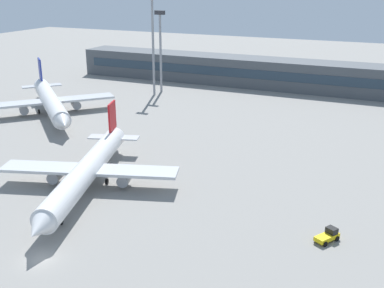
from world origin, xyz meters
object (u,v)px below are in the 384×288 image
airplane_near (87,171)px  floodlight_tower_west (153,38)px  baggage_tug_yellow (328,235)px  airplane_mid (50,101)px  floodlight_tower_east (160,45)px

airplane_near → floodlight_tower_west: size_ratio=1.42×
airplane_near → floodlight_tower_west: 69.83m
floodlight_tower_west → baggage_tug_yellow: bearing=-46.6°
airplane_near → floodlight_tower_west: bearing=109.1°
airplane_mid → baggage_tug_yellow: bearing=-24.8°
floodlight_tower_west → floodlight_tower_east: 5.27m
airplane_mid → floodlight_tower_east: size_ratio=1.53×
airplane_mid → baggage_tug_yellow: (75.31, -34.75, -2.78)m
airplane_near → floodlight_tower_east: (-22.37, 69.21, 10.91)m
airplane_near → airplane_mid: 49.61m
airplane_mid → baggage_tug_yellow: airplane_mid is taller
floodlight_tower_west → floodlight_tower_east: size_ratio=1.22×
baggage_tug_yellow → airplane_near: bearing=179.1°
airplane_near → floodlight_tower_east: bearing=107.9°
airplane_mid → floodlight_tower_west: bearing=66.1°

